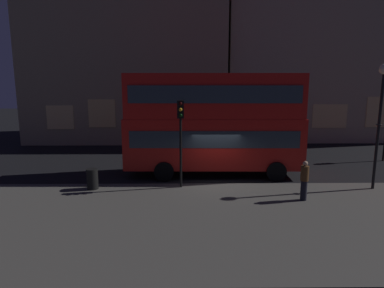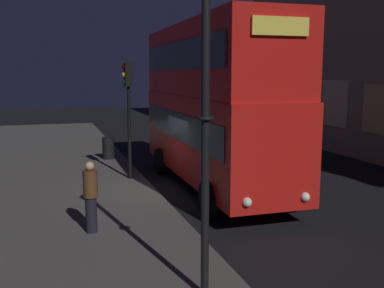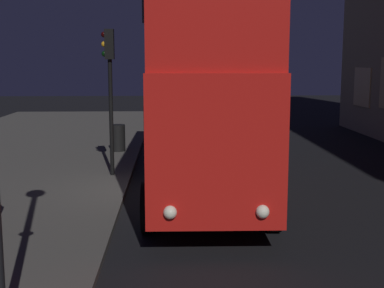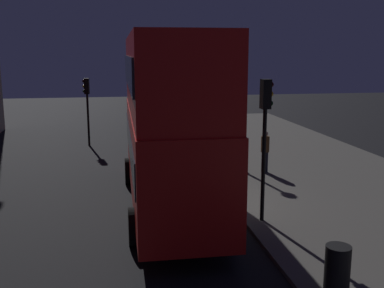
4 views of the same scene
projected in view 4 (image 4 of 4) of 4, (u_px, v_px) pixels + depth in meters
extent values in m
plane|color=black|center=(210.00, 207.00, 15.44)|extent=(80.00, 80.00, 0.00)
cube|color=#4C4944|center=(352.00, 197.00, 16.30)|extent=(44.00, 9.03, 0.12)
cube|color=red|center=(169.00, 154.00, 14.78)|extent=(9.66, 2.62, 2.74)
cube|color=red|center=(169.00, 74.00, 14.28)|extent=(9.47, 2.57, 2.36)
cube|color=#2D3842|center=(169.00, 144.00, 14.71)|extent=(8.89, 2.67, 0.90)
cube|color=#2D3842|center=(169.00, 71.00, 14.25)|extent=(8.89, 2.67, 0.90)
cube|color=#F2D84C|center=(156.00, 53.00, 18.76)|extent=(0.10, 1.49, 0.44)
sphere|color=white|center=(138.00, 154.00, 19.53)|extent=(0.24, 0.24, 0.24)
sphere|color=white|center=(176.00, 152.00, 19.78)|extent=(0.24, 0.24, 0.24)
cylinder|color=black|center=(128.00, 171.00, 18.02)|extent=(1.04, 0.26, 1.04)
cylinder|color=black|center=(193.00, 169.00, 18.41)|extent=(1.04, 0.26, 1.04)
cylinder|color=black|center=(133.00, 227.00, 12.28)|extent=(1.04, 0.26, 1.04)
cylinder|color=black|center=(226.00, 221.00, 12.68)|extent=(1.04, 0.26, 1.04)
cylinder|color=black|center=(263.00, 166.00, 13.54)|extent=(0.12, 0.12, 3.39)
cube|color=black|center=(266.00, 94.00, 13.13)|extent=(0.33, 0.26, 0.85)
sphere|color=black|center=(271.00, 85.00, 13.10)|extent=(0.17, 0.17, 0.17)
sphere|color=orange|center=(271.00, 94.00, 13.15)|extent=(0.17, 0.17, 0.17)
sphere|color=black|center=(270.00, 103.00, 13.21)|extent=(0.17, 0.17, 0.17)
cylinder|color=black|center=(88.00, 120.00, 25.27)|extent=(0.12, 0.12, 2.89)
cube|color=black|center=(87.00, 86.00, 24.90)|extent=(0.34, 0.29, 0.85)
sphere|color=black|center=(84.00, 81.00, 24.84)|extent=(0.17, 0.17, 0.17)
sphere|color=orange|center=(84.00, 86.00, 24.89)|extent=(0.17, 0.17, 0.17)
sphere|color=black|center=(84.00, 91.00, 24.94)|extent=(0.17, 0.17, 0.17)
cylinder|color=black|center=(210.00, 100.00, 22.38)|extent=(0.14, 0.14, 5.46)
torus|color=black|center=(210.00, 91.00, 22.31)|extent=(0.28, 0.28, 0.06)
sphere|color=#F9EFC6|center=(210.00, 38.00, 21.80)|extent=(0.49, 0.49, 0.49)
cylinder|color=black|center=(265.00, 162.00, 19.35)|extent=(0.28, 0.28, 0.89)
cylinder|color=#513319|center=(265.00, 144.00, 19.20)|extent=(0.35, 0.35, 0.66)
sphere|color=tan|center=(266.00, 134.00, 19.11)|extent=(0.22, 0.22, 0.22)
cylinder|color=black|center=(337.00, 268.00, 9.71)|extent=(0.54, 0.54, 0.99)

